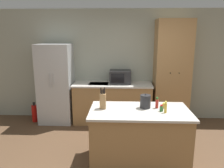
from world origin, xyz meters
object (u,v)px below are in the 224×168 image
at_px(spice_bottle_tall_dark, 166,107).
at_px(spice_bottle_short_red, 164,106).
at_px(microwave, 120,77).
at_px(kettle, 145,101).
at_px(pantry_cabinet, 172,73).
at_px(spice_bottle_amber_oil, 157,103).
at_px(refrigerator, 56,84).
at_px(spice_bottle_green_herb, 161,108).
at_px(fire_extinguisher, 35,113).
at_px(knife_block, 103,101).

relative_size(spice_bottle_tall_dark, spice_bottle_short_red, 2.07).
bearing_deg(spice_bottle_tall_dark, microwave, 110.16).
height_order(spice_bottle_tall_dark, kettle, kettle).
relative_size(pantry_cabinet, spice_bottle_amber_oil, 13.43).
bearing_deg(refrigerator, kettle, -39.26).
distance_m(refrigerator, microwave, 1.50).
relative_size(microwave, spice_bottle_green_herb, 4.79).
distance_m(spice_bottle_short_red, fire_extinguisher, 3.18).
xyz_separation_m(refrigerator, knife_block, (1.22, -1.61, 0.10)).
bearing_deg(fire_extinguisher, microwave, 4.72).
xyz_separation_m(knife_block, spice_bottle_tall_dark, (0.95, -0.15, -0.04)).
bearing_deg(spice_bottle_green_herb, fire_extinguisher, 148.44).
relative_size(kettle, fire_extinguisher, 0.49).
distance_m(spice_bottle_short_red, kettle, 0.30).
relative_size(refrigerator, fire_extinguisher, 3.85).
distance_m(microwave, spice_bottle_green_herb, 1.91).
bearing_deg(spice_bottle_green_herb, refrigerator, 141.30).
relative_size(pantry_cabinet, fire_extinguisher, 4.97).
xyz_separation_m(pantry_cabinet, microwave, (-1.16, 0.06, -0.11)).
bearing_deg(spice_bottle_tall_dark, kettle, 142.37).
xyz_separation_m(knife_block, spice_bottle_short_red, (0.97, 0.06, -0.09)).
relative_size(spice_bottle_amber_oil, fire_extinguisher, 0.37).
bearing_deg(pantry_cabinet, kettle, -115.43).
height_order(refrigerator, pantry_cabinet, pantry_cabinet).
relative_size(pantry_cabinet, spice_bottle_short_red, 27.36).
xyz_separation_m(knife_block, fire_extinguisher, (-1.75, 1.54, -0.80)).
height_order(knife_block, spice_bottle_amber_oil, knife_block).
relative_size(knife_block, spice_bottle_short_red, 3.96).
bearing_deg(spice_bottle_amber_oil, spice_bottle_green_herb, -73.23).
distance_m(refrigerator, spice_bottle_green_herb, 2.71).
height_order(refrigerator, microwave, refrigerator).
relative_size(microwave, knife_block, 1.43).
relative_size(knife_block, spice_bottle_green_herb, 3.35).
bearing_deg(spice_bottle_short_red, fire_extinguisher, 151.52).
bearing_deg(pantry_cabinet, spice_bottle_tall_dark, -104.87).
relative_size(spice_bottle_short_red, spice_bottle_amber_oil, 0.49).
height_order(spice_bottle_amber_oil, spice_bottle_green_herb, spice_bottle_amber_oil).
distance_m(knife_block, kettle, 0.67).
height_order(spice_bottle_short_red, spice_bottle_green_herb, spice_bottle_green_herb).
bearing_deg(kettle, spice_bottle_green_herb, -33.65).
relative_size(pantry_cabinet, spice_bottle_tall_dark, 13.20).
xyz_separation_m(pantry_cabinet, fire_extinguisher, (-3.18, -0.11, -0.97)).
bearing_deg(spice_bottle_short_red, refrigerator, 144.78).
bearing_deg(spice_bottle_short_red, knife_block, -176.27).
xyz_separation_m(knife_block, kettle, (0.67, 0.06, -0.02)).
xyz_separation_m(spice_bottle_short_red, spice_bottle_amber_oil, (-0.12, -0.00, 0.04)).
bearing_deg(spice_bottle_tall_dark, pantry_cabinet, 75.13).
distance_m(spice_bottle_tall_dark, kettle, 0.35).
height_order(pantry_cabinet, spice_bottle_amber_oil, pantry_cabinet).
distance_m(pantry_cabinet, knife_block, 2.18).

